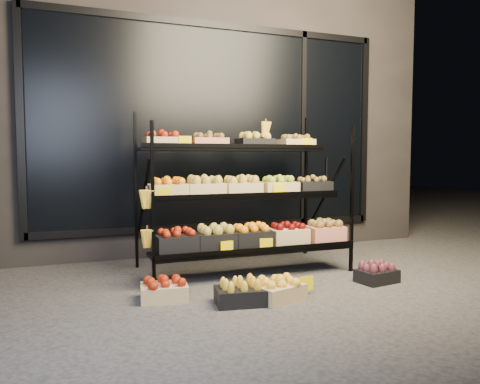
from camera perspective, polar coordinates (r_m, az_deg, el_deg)
name	(u,v)px	position (r m, az deg, el deg)	size (l,w,h in m)	color
ground	(268,285)	(4.42, 3.45, -11.26)	(24.00, 24.00, 0.00)	#514F4C
building	(193,117)	(6.73, -5.77, 9.03)	(6.00, 2.08, 3.50)	#2D2826
display_rack	(243,196)	(4.82, 0.40, -0.45)	(2.18, 1.02, 1.69)	black
tag_floor_b	(306,288)	(4.14, 8.09, -11.51)	(0.13, 0.01, 0.12)	#EFC900
floor_crate_left	(164,289)	(4.00, -9.24, -11.61)	(0.42, 0.33, 0.20)	#D6B67B
floor_crate_midleft	(240,293)	(3.84, 0.01, -12.19)	(0.43, 0.34, 0.20)	black
floor_crate_midright	(278,289)	(3.96, 4.71, -11.70)	(0.46, 0.39, 0.20)	#D6B67B
floor_crate_right	(377,273)	(4.67, 16.34, -9.48)	(0.39, 0.31, 0.19)	black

